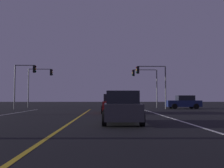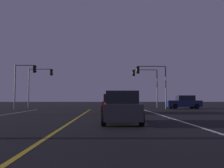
% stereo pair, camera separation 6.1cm
% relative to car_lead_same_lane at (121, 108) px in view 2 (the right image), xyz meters
% --- Properties ---
extents(lane_edge_right, '(0.16, 36.22, 0.01)m').
position_rel_car_lead_same_lane_xyz_m(lane_edge_right, '(3.53, -0.74, -0.82)').
color(lane_edge_right, silver).
rests_on(lane_edge_right, ground).
extents(lane_center_divider, '(0.16, 36.22, 0.01)m').
position_rel_car_lead_same_lane_xyz_m(lane_center_divider, '(-2.77, -0.74, -0.82)').
color(lane_center_divider, gold).
rests_on(lane_center_divider, ground).
extents(car_lead_same_lane, '(2.02, 4.30, 1.70)m').
position_rel_car_lead_same_lane_xyz_m(car_lead_same_lane, '(0.00, 0.00, 0.00)').
color(car_lead_same_lane, black).
rests_on(car_lead_same_lane, ground).
extents(car_ahead_far, '(2.02, 4.30, 1.70)m').
position_rel_car_lead_same_lane_xyz_m(car_ahead_far, '(-0.26, 9.93, 0.00)').
color(car_ahead_far, black).
rests_on(car_ahead_far, ground).
extents(car_crossing_side, '(4.30, 2.02, 1.70)m').
position_rel_car_lead_same_lane_xyz_m(car_crossing_side, '(9.06, 19.27, 0.00)').
color(car_crossing_side, black).
rests_on(car_crossing_side, ground).
extents(traffic_light_near_right, '(3.71, 0.36, 5.32)m').
position_rel_car_lead_same_lane_xyz_m(traffic_light_near_right, '(4.65, 17.87, 3.17)').
color(traffic_light_near_right, '#4C4C51').
rests_on(traffic_light_near_right, ground).
extents(traffic_light_near_left, '(2.67, 0.36, 5.41)m').
position_rel_car_lead_same_lane_xyz_m(traffic_light_near_left, '(-10.73, 17.87, 3.17)').
color(traffic_light_near_left, '#4C4C51').
rests_on(traffic_light_near_left, ground).
extents(traffic_light_far_right, '(3.67, 0.36, 5.49)m').
position_rel_car_lead_same_lane_xyz_m(traffic_light_far_right, '(4.69, 23.37, 3.29)').
color(traffic_light_far_right, '#4C4C51').
rests_on(traffic_light_far_right, ground).
extents(traffic_light_far_left, '(3.52, 0.36, 5.56)m').
position_rel_car_lead_same_lane_xyz_m(traffic_light_far_left, '(-10.31, 23.37, 3.32)').
color(traffic_light_far_left, '#4C4C51').
rests_on(traffic_light_far_left, ground).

